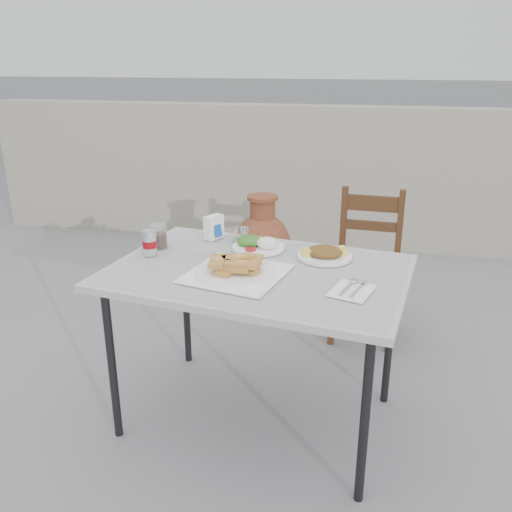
% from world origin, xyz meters
% --- Properties ---
extents(ground, '(80.00, 80.00, 0.00)m').
position_xyz_m(ground, '(0.00, 0.00, 0.00)').
color(ground, slate).
rests_on(ground, ground).
extents(cafe_table, '(1.34, 1.00, 0.75)m').
position_xyz_m(cafe_table, '(0.04, -0.11, 0.70)').
color(cafe_table, black).
rests_on(cafe_table, ground).
extents(pide_plate, '(0.45, 0.45, 0.08)m').
position_xyz_m(pide_plate, '(-0.03, -0.19, 0.78)').
color(pide_plate, white).
rests_on(pide_plate, cafe_table).
extents(salad_rice_plate, '(0.24, 0.24, 0.06)m').
position_xyz_m(salad_rice_plate, '(-0.01, 0.13, 0.77)').
color(salad_rice_plate, white).
rests_on(salad_rice_plate, cafe_table).
extents(salad_chopped_plate, '(0.24, 0.24, 0.05)m').
position_xyz_m(salad_chopped_plate, '(0.30, 0.08, 0.77)').
color(salad_chopped_plate, white).
rests_on(salad_chopped_plate, cafe_table).
extents(soda_can, '(0.06, 0.06, 0.11)m').
position_xyz_m(soda_can, '(-0.46, -0.05, 0.81)').
color(soda_can, silver).
rests_on(soda_can, cafe_table).
extents(cola_glass, '(0.08, 0.08, 0.11)m').
position_xyz_m(cola_glass, '(-0.46, 0.06, 0.80)').
color(cola_glass, white).
rests_on(cola_glass, cafe_table).
extents(napkin_holder, '(0.09, 0.11, 0.11)m').
position_xyz_m(napkin_holder, '(-0.25, 0.23, 0.81)').
color(napkin_holder, white).
rests_on(napkin_holder, cafe_table).
extents(condiment_caddy, '(0.10, 0.09, 0.07)m').
position_xyz_m(condiment_caddy, '(-0.11, 0.24, 0.77)').
color(condiment_caddy, silver).
rests_on(condiment_caddy, cafe_table).
extents(cutlery_napkin, '(0.19, 0.22, 0.01)m').
position_xyz_m(cutlery_napkin, '(0.44, -0.25, 0.75)').
color(cutlery_napkin, white).
rests_on(cutlery_napkin, cafe_table).
extents(chair, '(0.40, 0.40, 0.87)m').
position_xyz_m(chair, '(0.49, 0.85, 0.45)').
color(chair, '#341E0E').
rests_on(chair, ground).
extents(terracotta_urn, '(0.41, 0.41, 0.71)m').
position_xyz_m(terracotta_urn, '(-0.23, 1.28, 0.33)').
color(terracotta_urn, brown).
rests_on(terracotta_urn, ground).
extents(back_wall, '(6.00, 0.25, 1.20)m').
position_xyz_m(back_wall, '(0.00, 2.50, 0.60)').
color(back_wall, gray).
rests_on(back_wall, ground).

